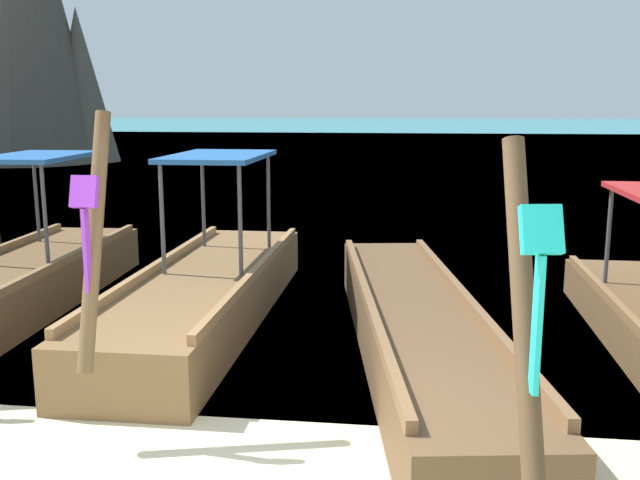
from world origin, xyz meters
TOP-DOWN VIEW (x-y plane):
  - sea_water at (0.00, 61.65)m, footprint 120.00×120.00m
  - longtail_boat_blue_ribbon at (-3.97, 4.49)m, footprint 1.49×5.76m
  - longtail_boat_violet_ribbon at (-1.46, 4.27)m, footprint 1.35×6.14m
  - longtail_boat_turquoise_ribbon at (1.05, 3.15)m, footprint 2.02×6.89m

SIDE VIEW (x-z plane):
  - sea_water at x=0.00m, z-range 0.00..0.00m
  - longtail_boat_turquoise_ribbon at x=1.05m, z-range -0.89..1.54m
  - longtail_boat_blue_ribbon at x=-3.97m, z-range -0.90..1.62m
  - longtail_boat_violet_ribbon at x=-1.46m, z-range -0.91..1.64m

